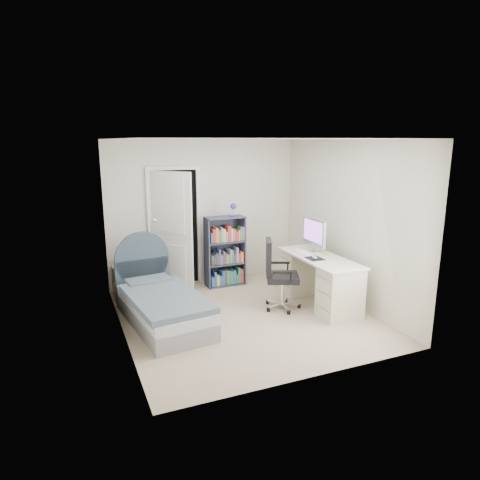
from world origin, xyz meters
name	(u,v)px	position (x,y,z in m)	size (l,w,h in m)	color
room_shell	(245,231)	(0.00, 0.00, 1.25)	(3.50, 3.70, 2.60)	tan
door	(172,229)	(-0.64, 1.58, 1.03)	(0.92, 0.64, 2.06)	black
bed	(162,304)	(-1.15, 0.26, 0.26)	(1.07, 1.93, 1.14)	gray
nightstand	(125,271)	(-1.46, 1.47, 0.42)	(0.44, 0.44, 0.64)	tan
floor_lamp	(154,264)	(-1.02, 1.33, 0.53)	(0.19, 0.19, 1.30)	silver
bookcase	(226,254)	(0.24, 1.39, 0.56)	(0.68, 0.29, 1.44)	#3D4053
desk	(319,278)	(1.23, -0.02, 0.42)	(0.63, 1.56, 1.28)	beige
office_chair	(277,271)	(0.56, 0.09, 0.58)	(0.62, 0.62, 1.06)	silver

